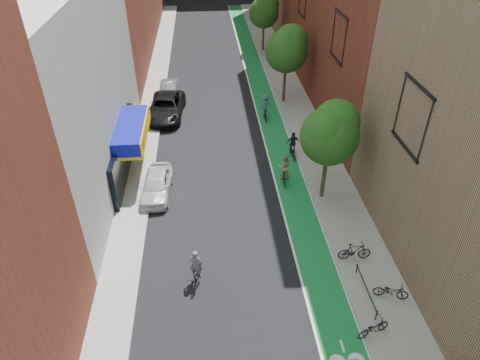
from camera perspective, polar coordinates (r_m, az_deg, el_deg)
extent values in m
plane|color=black|center=(19.52, 1.12, -21.41)|extent=(160.00, 160.00, 0.00)
cube|color=#136D2F|center=(40.48, 3.01, 11.40)|extent=(2.00, 68.00, 0.01)
cube|color=gray|center=(40.38, -11.45, 10.79)|extent=(2.00, 68.00, 0.15)
cube|color=gray|center=(40.85, 6.57, 11.56)|extent=(3.00, 68.00, 0.15)
cube|color=silver|center=(28.45, -25.00, 10.66)|extent=(8.00, 20.00, 12.00)
cylinder|color=#332619|center=(26.26, 11.13, 0.53)|extent=(0.24, 0.24, 3.30)
sphere|color=#124312|center=(24.84, 11.83, 5.71)|extent=(3.36, 3.36, 3.36)
sphere|color=#124312|center=(24.87, 12.75, 7.52)|extent=(2.64, 2.64, 2.64)
sphere|color=#124312|center=(24.28, 11.46, 6.33)|extent=(2.40, 2.40, 2.40)
cylinder|color=#332619|center=(38.23, 5.93, 12.61)|extent=(0.24, 0.24, 3.47)
sphere|color=#124312|center=(37.24, 6.20, 16.68)|extent=(3.53, 3.53, 3.53)
sphere|color=#124312|center=(37.36, 6.83, 17.92)|extent=(2.77, 2.77, 2.77)
sphere|color=#124312|center=(36.75, 5.86, 17.28)|extent=(2.52, 2.52, 2.52)
cylinder|color=#332619|center=(51.31, 3.11, 18.49)|extent=(0.24, 0.24, 3.19)
sphere|color=#124312|center=(50.62, 3.21, 21.35)|extent=(3.25, 3.25, 3.25)
sphere|color=#124312|center=(50.80, 3.67, 22.19)|extent=(2.55, 2.55, 2.55)
sphere|color=#124312|center=(50.18, 2.91, 21.78)|extent=(2.32, 2.32, 2.32)
imported|color=silver|center=(27.13, -11.07, -0.58)|extent=(1.97, 4.39, 1.46)
imported|color=black|center=(36.44, -9.85, 9.53)|extent=(3.25, 6.15, 1.65)
imported|color=gray|center=(40.03, -9.47, 11.74)|extent=(1.68, 4.21, 1.36)
imported|color=black|center=(21.44, -5.82, -12.57)|extent=(0.98, 1.93, 0.97)
imported|color=#54555D|center=(21.00, -5.93, -11.08)|extent=(0.68, 0.51, 1.68)
imported|color=black|center=(27.91, 5.91, 0.51)|extent=(0.69, 1.72, 1.01)
imported|color=tan|center=(27.61, 5.96, 1.79)|extent=(0.89, 0.73, 1.67)
imported|color=black|center=(30.65, 7.04, 3.71)|extent=(0.68, 1.65, 0.85)
imported|color=black|center=(30.36, 7.10, 4.98)|extent=(0.97, 0.46, 1.61)
imported|color=black|center=(35.64, 3.37, 8.73)|extent=(0.43, 1.52, 0.91)
imported|color=#395866|center=(35.37, 3.39, 9.97)|extent=(1.18, 0.68, 1.82)
imported|color=black|center=(20.20, 17.38, -18.31)|extent=(1.68, 1.03, 0.83)
imported|color=black|center=(22.99, 15.03, -9.17)|extent=(1.74, 0.53, 1.04)
imported|color=black|center=(21.78, 19.50, -13.76)|extent=(1.71, 1.01, 0.85)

